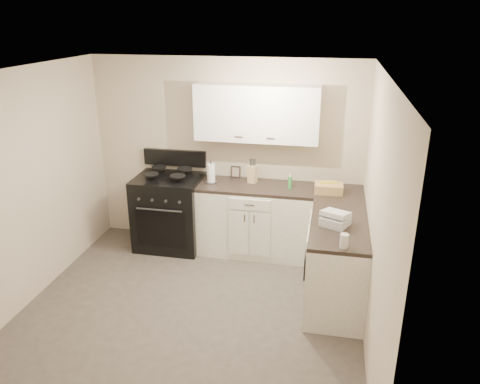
% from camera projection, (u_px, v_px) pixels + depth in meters
% --- Properties ---
extents(floor, '(3.60, 3.60, 0.00)m').
position_uv_depth(floor, '(190.00, 312.00, 5.01)').
color(floor, '#473F38').
rests_on(floor, ground).
extents(ceiling, '(3.60, 3.60, 0.00)m').
position_uv_depth(ceiling, '(179.00, 73.00, 4.12)').
color(ceiling, white).
rests_on(ceiling, wall_back).
extents(wall_back, '(3.60, 0.00, 3.60)m').
position_uv_depth(wall_back, '(227.00, 154.00, 6.21)').
color(wall_back, beige).
rests_on(wall_back, ground).
extents(wall_right, '(0.00, 3.60, 3.60)m').
position_uv_depth(wall_right, '(376.00, 219.00, 4.23)').
color(wall_right, beige).
rests_on(wall_right, ground).
extents(wall_left, '(0.00, 3.60, 3.60)m').
position_uv_depth(wall_left, '(21.00, 192.00, 4.90)').
color(wall_left, beige).
rests_on(wall_left, ground).
extents(wall_front, '(3.60, 0.00, 3.60)m').
position_uv_depth(wall_front, '(98.00, 312.00, 2.92)').
color(wall_front, beige).
rests_on(wall_front, ground).
extents(base_cabinets_back, '(1.55, 0.60, 0.90)m').
position_uv_depth(base_cabinets_back, '(254.00, 220.00, 6.14)').
color(base_cabinets_back, white).
rests_on(base_cabinets_back, floor).
extents(base_cabinets_right, '(0.60, 1.90, 0.90)m').
position_uv_depth(base_cabinets_right, '(336.00, 251.00, 5.35)').
color(base_cabinets_right, white).
rests_on(base_cabinets_right, floor).
extents(countertop_back, '(1.55, 0.60, 0.04)m').
position_uv_depth(countertop_back, '(254.00, 187.00, 5.98)').
color(countertop_back, black).
rests_on(countertop_back, base_cabinets_back).
extents(countertop_right, '(0.60, 1.90, 0.04)m').
position_uv_depth(countertop_right, '(339.00, 213.00, 5.18)').
color(countertop_right, black).
rests_on(countertop_right, base_cabinets_right).
extents(upper_cabinets, '(1.55, 0.30, 0.70)m').
position_uv_depth(upper_cabinets, '(257.00, 113.00, 5.79)').
color(upper_cabinets, white).
rests_on(upper_cabinets, wall_back).
extents(stove, '(0.87, 0.74, 1.05)m').
position_uv_depth(stove, '(170.00, 214.00, 6.33)').
color(stove, black).
rests_on(stove, floor).
extents(knife_block, '(0.13, 0.12, 0.23)m').
position_uv_depth(knife_block, '(253.00, 174.00, 6.03)').
color(knife_block, '#D5B383').
rests_on(knife_block, countertop_back).
extents(paper_towel, '(0.13, 0.13, 0.25)m').
position_uv_depth(paper_towel, '(211.00, 173.00, 6.04)').
color(paper_towel, white).
rests_on(paper_towel, countertop_back).
extents(soap_bottle, '(0.05, 0.05, 0.15)m').
position_uv_depth(soap_bottle, '(290.00, 182.00, 5.85)').
color(soap_bottle, green).
rests_on(soap_bottle, countertop_back).
extents(picture_frame, '(0.13, 0.04, 0.16)m').
position_uv_depth(picture_frame, '(236.00, 172.00, 6.23)').
color(picture_frame, black).
rests_on(picture_frame, countertop_back).
extents(wicker_basket, '(0.35, 0.24, 0.11)m').
position_uv_depth(wicker_basket, '(329.00, 188.00, 5.71)').
color(wicker_basket, tan).
rests_on(wicker_basket, countertop_right).
extents(countertop_grill, '(0.34, 0.33, 0.10)m').
position_uv_depth(countertop_grill, '(335.00, 221.00, 4.83)').
color(countertop_grill, silver).
rests_on(countertop_grill, countertop_right).
extents(glass_jar, '(0.11, 0.11, 0.14)m').
position_uv_depth(glass_jar, '(344.00, 241.00, 4.37)').
color(glass_jar, silver).
rests_on(glass_jar, countertop_right).
extents(oven_mitt_near, '(0.02, 0.14, 0.25)m').
position_uv_depth(oven_mitt_near, '(305.00, 267.00, 4.90)').
color(oven_mitt_near, black).
rests_on(oven_mitt_near, base_cabinets_right).
extents(oven_mitt_far, '(0.02, 0.16, 0.27)m').
position_uv_depth(oven_mitt_far, '(306.00, 260.00, 5.06)').
color(oven_mitt_far, black).
rests_on(oven_mitt_far, base_cabinets_right).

